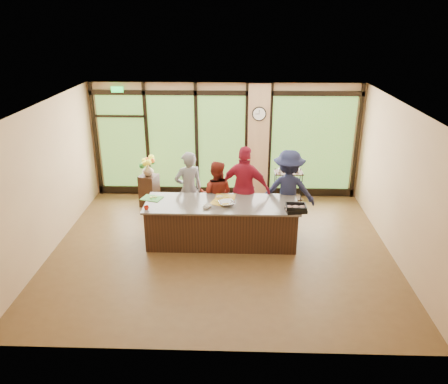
# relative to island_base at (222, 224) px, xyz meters

# --- Properties ---
(floor) EXTENTS (7.00, 7.00, 0.00)m
(floor) POSITION_rel_island_base_xyz_m (0.00, -0.30, -0.44)
(floor) COLOR brown
(floor) RESTS_ON ground
(ceiling) EXTENTS (7.00, 7.00, 0.00)m
(ceiling) POSITION_rel_island_base_xyz_m (0.00, -0.30, 2.56)
(ceiling) COLOR white
(ceiling) RESTS_ON back_wall
(back_wall) EXTENTS (7.00, 0.00, 7.00)m
(back_wall) POSITION_rel_island_base_xyz_m (0.00, 2.70, 1.06)
(back_wall) COLOR tan
(back_wall) RESTS_ON floor
(left_wall) EXTENTS (0.00, 6.00, 6.00)m
(left_wall) POSITION_rel_island_base_xyz_m (-3.50, -0.30, 1.06)
(left_wall) COLOR tan
(left_wall) RESTS_ON floor
(right_wall) EXTENTS (0.00, 6.00, 6.00)m
(right_wall) POSITION_rel_island_base_xyz_m (3.50, -0.30, 1.06)
(right_wall) COLOR tan
(right_wall) RESTS_ON floor
(window_wall) EXTENTS (6.90, 0.12, 3.00)m
(window_wall) POSITION_rel_island_base_xyz_m (0.16, 2.65, 0.95)
(window_wall) COLOR tan
(window_wall) RESTS_ON floor
(island_base) EXTENTS (3.10, 1.00, 0.88)m
(island_base) POSITION_rel_island_base_xyz_m (0.00, 0.00, 0.00)
(island_base) COLOR black
(island_base) RESTS_ON floor
(countertop) EXTENTS (3.20, 1.10, 0.04)m
(countertop) POSITION_rel_island_base_xyz_m (0.00, 0.00, 0.46)
(countertop) COLOR #6C6259
(countertop) RESTS_ON island_base
(wall_clock) EXTENTS (0.36, 0.04, 0.36)m
(wall_clock) POSITION_rel_island_base_xyz_m (0.85, 2.57, 1.81)
(wall_clock) COLOR black
(wall_clock) RESTS_ON window_wall
(cook_left) EXTENTS (0.77, 0.65, 1.78)m
(cook_left) POSITION_rel_island_base_xyz_m (-0.78, 0.80, 0.45)
(cook_left) COLOR slate
(cook_left) RESTS_ON floor
(cook_midleft) EXTENTS (0.85, 0.70, 1.59)m
(cook_midleft) POSITION_rel_island_base_xyz_m (-0.15, 0.73, 0.36)
(cook_midleft) COLOR maroon
(cook_midleft) RESTS_ON floor
(cook_midright) EXTENTS (1.23, 0.81, 1.95)m
(cook_midright) POSITION_rel_island_base_xyz_m (0.50, 0.67, 0.53)
(cook_midright) COLOR maroon
(cook_midright) RESTS_ON floor
(cook_right) EXTENTS (1.26, 0.79, 1.87)m
(cook_right) POSITION_rel_island_base_xyz_m (1.45, 0.68, 0.50)
(cook_right) COLOR #1B1E3C
(cook_right) RESTS_ON floor
(roasting_pan) EXTENTS (0.44, 0.37, 0.07)m
(roasting_pan) POSITION_rel_island_base_xyz_m (1.50, -0.37, 0.52)
(roasting_pan) COLOR black
(roasting_pan) RESTS_ON countertop
(mixing_bowl) EXTENTS (0.41, 0.41, 0.08)m
(mixing_bowl) POSITION_rel_island_base_xyz_m (0.11, -0.11, 0.52)
(mixing_bowl) COLOR silver
(mixing_bowl) RESTS_ON countertop
(cutting_board_left) EXTENTS (0.50, 0.43, 0.01)m
(cutting_board_left) POSITION_rel_island_base_xyz_m (-1.50, 0.19, 0.49)
(cutting_board_left) COLOR #3A8E33
(cutting_board_left) RESTS_ON countertop
(cutting_board_center) EXTENTS (0.46, 0.40, 0.01)m
(cutting_board_center) POSITION_rel_island_base_xyz_m (-0.03, -0.00, 0.49)
(cutting_board_center) COLOR gold
(cutting_board_center) RESTS_ON countertop
(cutting_board_right) EXTENTS (0.45, 0.35, 0.01)m
(cutting_board_right) POSITION_rel_island_base_xyz_m (0.07, 0.31, 0.49)
(cutting_board_right) COLOR gold
(cutting_board_right) RESTS_ON countertop
(prep_bowl_near) EXTENTS (0.19, 0.19, 0.05)m
(prep_bowl_near) POSITION_rel_island_base_xyz_m (-0.27, -0.21, 0.51)
(prep_bowl_near) COLOR silver
(prep_bowl_near) RESTS_ON countertop
(prep_bowl_mid) EXTENTS (0.17, 0.17, 0.04)m
(prep_bowl_mid) POSITION_rel_island_base_xyz_m (-0.31, -0.28, 0.50)
(prep_bowl_mid) COLOR silver
(prep_bowl_mid) RESTS_ON countertop
(prep_bowl_far) EXTENTS (0.17, 0.17, 0.03)m
(prep_bowl_far) POSITION_rel_island_base_xyz_m (-0.05, 0.27, 0.50)
(prep_bowl_far) COLOR silver
(prep_bowl_far) RESTS_ON countertop
(red_ramekin) EXTENTS (0.12, 0.12, 0.08)m
(red_ramekin) POSITION_rel_island_base_xyz_m (-1.50, -0.38, 0.52)
(red_ramekin) COLOR #A61E10
(red_ramekin) RESTS_ON countertop
(flower_stand) EXTENTS (0.51, 0.51, 0.82)m
(flower_stand) POSITION_rel_island_base_xyz_m (-1.91, 1.89, -0.03)
(flower_stand) COLOR black
(flower_stand) RESTS_ON floor
(flower_vase) EXTENTS (0.29, 0.29, 0.28)m
(flower_vase) POSITION_rel_island_base_xyz_m (-1.91, 1.89, 0.52)
(flower_vase) COLOR #856848
(flower_vase) RESTS_ON flower_stand
(bar_cart) EXTENTS (0.72, 0.43, 0.97)m
(bar_cart) POSITION_rel_island_base_xyz_m (1.62, 2.10, 0.14)
(bar_cart) COLOR black
(bar_cart) RESTS_ON floor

